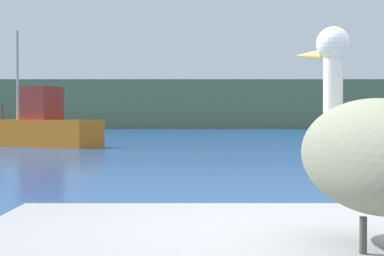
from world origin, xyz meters
name	(u,v)px	position (x,y,z in m)	size (l,w,h in m)	color
hillside_backdrop	(195,105)	(0.00, 77.39, 2.97)	(140.00, 10.83, 5.94)	#6B7A51
pelican	(371,152)	(0.20, -0.56, 1.22)	(0.69, 1.33, 0.97)	gray
fishing_boat_orange	(43,127)	(-7.46, 25.97, 0.91)	(5.76, 4.26, 5.49)	orange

